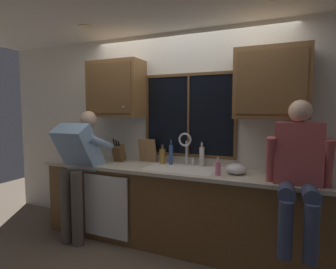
{
  "coord_description": "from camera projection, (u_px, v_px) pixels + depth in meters",
  "views": [
    {
      "loc": [
        1.13,
        -3.14,
        1.58
      ],
      "look_at": [
        -0.1,
        -0.3,
        1.31
      ],
      "focal_mm": 28.8,
      "sensor_mm": 36.0,
      "label": 1
    }
  ],
  "objects": [
    {
      "name": "lower_cabinet_run",
      "position": [
        176.0,
        208.0,
        3.15
      ],
      "size": [
        3.36,
        0.58,
        0.88
      ],
      "primitive_type": "cube",
      "color": "brown",
      "rests_on": "floor"
    },
    {
      "name": "window_frame_right",
      "position": [
        236.0,
        116.0,
        3.06
      ],
      "size": [
        0.03,
        0.02,
        0.95
      ],
      "primitive_type": "cube",
      "color": "brown"
    },
    {
      "name": "countertop",
      "position": [
        176.0,
        170.0,
        3.1
      ],
      "size": [
        3.42,
        0.62,
        0.04
      ],
      "primitive_type": "cube",
      "color": "beige",
      "rests_on": "lower_cabinet_run"
    },
    {
      "name": "person_sitting_on_counter",
      "position": [
        299.0,
        166.0,
        2.34
      ],
      "size": [
        0.54,
        0.6,
        1.26
      ],
      "color": "#384260",
      "rests_on": "countertop"
    },
    {
      "name": "window_frame_bottom",
      "position": [
        188.0,
        155.0,
        3.33
      ],
      "size": [
        1.17,
        0.02,
        0.04
      ],
      "primitive_type": "cube",
      "color": "brown"
    },
    {
      "name": "bottle_green_glass",
      "position": [
        162.0,
        156.0,
        3.36
      ],
      "size": [
        0.07,
        0.07,
        0.24
      ],
      "color": "olive",
      "rests_on": "countertop"
    },
    {
      "name": "cutting_board",
      "position": [
        147.0,
        150.0,
        3.48
      ],
      "size": [
        0.24,
        0.08,
        0.3
      ],
      "primitive_type": "cube",
      "rotation": [
        0.21,
        0.0,
        0.0
      ],
      "color": "#997047",
      "rests_on": "countertop"
    },
    {
      "name": "window_frame_left",
      "position": [
        147.0,
        115.0,
        3.51
      ],
      "size": [
        0.03,
        0.02,
        0.95
      ],
      "primitive_type": "cube",
      "color": "brown"
    },
    {
      "name": "soap_dispenser",
      "position": [
        218.0,
        168.0,
        2.75
      ],
      "size": [
        0.06,
        0.07,
        0.19
      ],
      "color": "pink",
      "rests_on": "countertop"
    },
    {
      "name": "bottle_tall_clear",
      "position": [
        171.0,
        154.0,
        3.31
      ],
      "size": [
        0.05,
        0.05,
        0.31
      ],
      "color": "#334C8C",
      "rests_on": "countertop"
    },
    {
      "name": "back_wall",
      "position": [
        187.0,
        135.0,
        3.4
      ],
      "size": [
        5.76,
        0.12,
        2.55
      ],
      "primitive_type": "cube",
      "color": "silver",
      "rests_on": "floor"
    },
    {
      "name": "window_glass",
      "position": [
        189.0,
        115.0,
        3.3
      ],
      "size": [
        1.1,
        0.02,
        0.95
      ],
      "primitive_type": "cube",
      "color": "black"
    },
    {
      "name": "window_frame_top",
      "position": [
        189.0,
        75.0,
        3.25
      ],
      "size": [
        1.17,
        0.02,
        0.04
      ],
      "primitive_type": "cube",
      "color": "brown"
    },
    {
      "name": "knife_block",
      "position": [
        119.0,
        153.0,
        3.53
      ],
      "size": [
        0.12,
        0.18,
        0.32
      ],
      "color": "brown",
      "rests_on": "countertop"
    },
    {
      "name": "dishwasher_front",
      "position": [
        106.0,
        207.0,
        3.17
      ],
      "size": [
        0.6,
        0.02,
        0.74
      ],
      "primitive_type": "cube",
      "color": "white"
    },
    {
      "name": "window_mullion_center",
      "position": [
        188.0,
        115.0,
        3.29
      ],
      "size": [
        0.02,
        0.02,
        0.95
      ],
      "primitive_type": "cube",
      "color": "brown"
    },
    {
      "name": "faucet",
      "position": [
        186.0,
        145.0,
        3.22
      ],
      "size": [
        0.18,
        0.09,
        0.4
      ],
      "color": "silver",
      "rests_on": "countertop"
    },
    {
      "name": "mixing_bowl",
      "position": [
        236.0,
        169.0,
        2.83
      ],
      "size": [
        0.22,
        0.22,
        0.11
      ],
      "primitive_type": "ellipsoid",
      "color": "silver",
      "rests_on": "countertop"
    },
    {
      "name": "upper_cabinet_left",
      "position": [
        116.0,
        89.0,
        3.49
      ],
      "size": [
        0.73,
        0.36,
        0.72
      ],
      "color": "brown"
    },
    {
      "name": "bottle_amber_small",
      "position": [
        202.0,
        156.0,
        3.21
      ],
      "size": [
        0.06,
        0.06,
        0.3
      ],
      "color": "silver",
      "rests_on": "countertop"
    },
    {
      "name": "sink",
      "position": [
        180.0,
        177.0,
        3.09
      ],
      "size": [
        0.8,
        0.46,
        0.21
      ],
      "color": "white",
      "rests_on": "lower_cabinet_run"
    },
    {
      "name": "person_standing",
      "position": [
        78.0,
        162.0,
        3.26
      ],
      "size": [
        0.53,
        0.68,
        1.58
      ],
      "color": "#595147",
      "rests_on": "floor"
    },
    {
      "name": "upper_cabinet_right",
      "position": [
        271.0,
        84.0,
        2.75
      ],
      "size": [
        0.73,
        0.36,
        0.72
      ],
      "color": "brown"
    },
    {
      "name": "ceiling_downlight_left",
      "position": [
        85.0,
        27.0,
        3.08
      ],
      "size": [
        0.14,
        0.14,
        0.01
      ],
      "primitive_type": "cylinder",
      "color": "#FFEAB2"
    }
  ]
}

